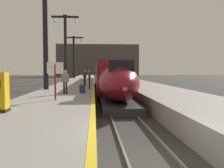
{
  "coord_description": "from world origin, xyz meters",
  "views": [
    {
      "loc": [
        -1.7,
        -6.93,
        2.73
      ],
      "look_at": [
        -0.51,
        9.59,
        1.8
      ],
      "focal_mm": 39.77,
      "sensor_mm": 36.0,
      "label": 1
    }
  ],
  "objects": [
    {
      "name": "highspeed_train_main",
      "position": [
        0.0,
        25.73,
        1.92
      ],
      "size": [
        2.92,
        39.24,
        3.6
      ],
      "color": "maroon",
      "rests_on": "ground"
    },
    {
      "name": "platform_left_safety_stripe",
      "position": [
        -1.77,
        24.75,
        1.05
      ],
      "size": [
        0.2,
        107.8,
        0.01
      ],
      "primitive_type": "cube",
      "color": "yellow",
      "rests_on": "platform_left"
    },
    {
      "name": "platform_right",
      "position": [
        4.05,
        24.75,
        0.53
      ],
      "size": [
        4.8,
        110.0,
        1.05
      ],
      "primitive_type": "cube",
      "color": "gray",
      "rests_on": "ground"
    },
    {
      "name": "station_column_mid",
      "position": [
        -5.9,
        15.12,
        6.59
      ],
      "size": [
        4.0,
        0.68,
        9.21
      ],
      "color": "black",
      "rests_on": "platform_left"
    },
    {
      "name": "rolling_suitcase",
      "position": [
        -2.57,
        11.22,
        1.35
      ],
      "size": [
        0.4,
        0.22,
        0.98
      ],
      "color": "navy",
      "rests_on": "platform_left"
    },
    {
      "name": "station_column_far",
      "position": [
        -5.9,
        30.2,
        6.86
      ],
      "size": [
        4.0,
        0.68,
        9.73
      ],
      "color": "black",
      "rests_on": "platform_left"
    },
    {
      "name": "rail_main_left",
      "position": [
        -0.75,
        27.5,
        0.06
      ],
      "size": [
        0.08,
        110.0,
        0.12
      ],
      "primitive_type": "cube",
      "color": "slate",
      "rests_on": "ground"
    },
    {
      "name": "platform_left",
      "position": [
        -4.05,
        24.75,
        0.53
      ],
      "size": [
        4.8,
        110.0,
        1.05
      ],
      "primitive_type": "cube",
      "color": "gray",
      "rests_on": "ground"
    },
    {
      "name": "passenger_mid_platform",
      "position": [
        -2.12,
        15.15,
        2.04
      ],
      "size": [
        0.23,
        0.57,
        1.69
      ],
      "color": "#23232D",
      "rests_on": "platform_left"
    },
    {
      "name": "station_column_distant",
      "position": [
        -5.9,
        45.15,
        6.3
      ],
      "size": [
        4.0,
        0.68,
        8.66
      ],
      "color": "black",
      "rests_on": "platform_left"
    },
    {
      "name": "departure_info_board",
      "position": [
        -3.89,
        7.22,
        2.56
      ],
      "size": [
        0.9,
        0.1,
        2.12
      ],
      "color": "maroon",
      "rests_on": "platform_left"
    },
    {
      "name": "terminus_back_wall",
      "position": [
        0.0,
        102.0,
        7.0
      ],
      "size": [
        36.0,
        2.0,
        14.0
      ],
      "primitive_type": "cube",
      "color": "#4C4742",
      "rests_on": "ground"
    },
    {
      "name": "ground_plane",
      "position": [
        0.0,
        0.0,
        0.0
      ],
      "size": [
        260.0,
        260.0,
        0.0
      ],
      "primitive_type": "plane",
      "color": "#33302D"
    },
    {
      "name": "passenger_far_waiting",
      "position": [
        -2.73,
        20.41,
        2.04
      ],
      "size": [
        0.38,
        0.51,
        1.69
      ],
      "color": "#23232D",
      "rests_on": "platform_left"
    },
    {
      "name": "passenger_near_edge",
      "position": [
        -3.73,
        10.64,
        2.04
      ],
      "size": [
        0.54,
        0.34,
        1.69
      ],
      "color": "#23232D",
      "rests_on": "platform_left"
    },
    {
      "name": "rail_main_right",
      "position": [
        0.75,
        27.5,
        0.06
      ],
      "size": [
        0.08,
        110.0,
        0.12
      ],
      "primitive_type": "cube",
      "color": "slate",
      "rests_on": "ground"
    }
  ]
}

